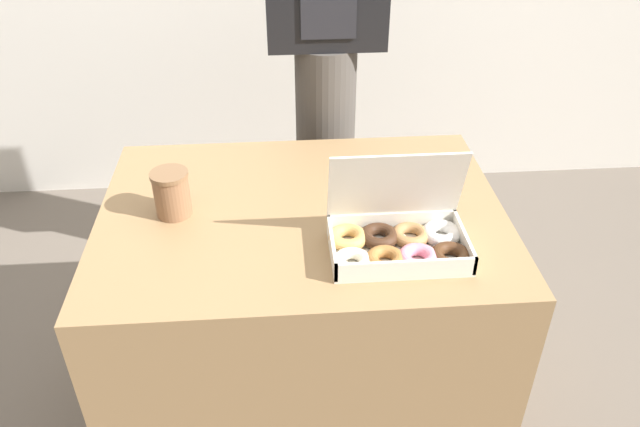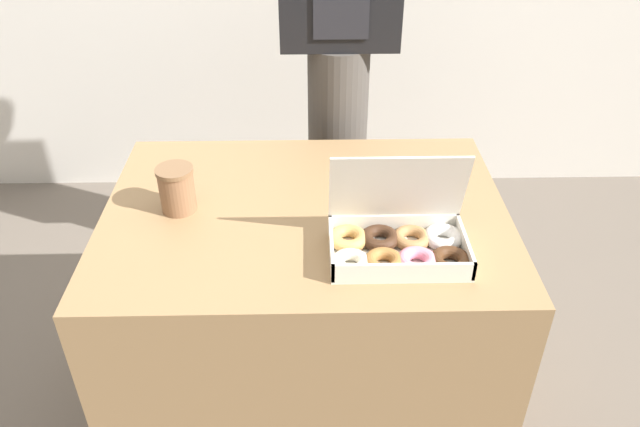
% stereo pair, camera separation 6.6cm
% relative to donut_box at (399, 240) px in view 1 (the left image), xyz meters
% --- Properties ---
extents(ground_plane, '(14.00, 14.00, 0.00)m').
position_rel_donut_box_xyz_m(ground_plane, '(-0.22, 0.20, -0.77)').
color(ground_plane, '#665B51').
extents(table, '(1.07, 0.79, 0.73)m').
position_rel_donut_box_xyz_m(table, '(-0.22, 0.20, -0.40)').
color(table, '#99754C').
rests_on(table, ground_plane).
extents(donut_box, '(0.36, 0.22, 0.25)m').
position_rel_donut_box_xyz_m(donut_box, '(0.00, 0.00, 0.00)').
color(donut_box, white).
rests_on(donut_box, table).
extents(coffee_cup, '(0.10, 0.10, 0.12)m').
position_rel_donut_box_xyz_m(coffee_cup, '(-0.55, 0.21, 0.03)').
color(coffee_cup, '#8C6042').
rests_on(coffee_cup, table).
extents(person_customer, '(0.37, 0.23, 1.82)m').
position_rel_donut_box_xyz_m(person_customer, '(-0.11, 0.79, 0.26)').
color(person_customer, '#4C4742').
rests_on(person_customer, ground_plane).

